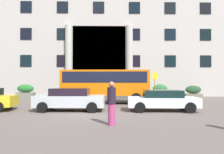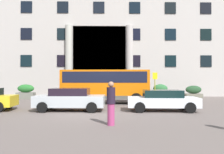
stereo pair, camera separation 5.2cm
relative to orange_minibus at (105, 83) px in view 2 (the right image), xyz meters
The scene contains 13 objects.
ground_plane 5.81m from the orange_minibus, 98.42° to the right, with size 80.00×64.00×0.12m, color #625752.
office_building_facade 14.24m from the orange_minibus, 93.89° to the left, with size 41.07×9.66×18.52m.
orange_minibus is the anchor object (origin of this frame).
bus_stop_sign 4.81m from the orange_minibus, 22.80° to the left, with size 0.44×0.08×2.57m.
hedge_planter_far_east 4.76m from the orange_minibus, 97.19° to the left, with size 2.00×0.73×1.22m.
hedge_planter_west 9.40m from the orange_minibus, 149.81° to the left, with size 1.72×0.91×1.45m.
hedge_planter_entrance_right 10.42m from the orange_minibus, 28.74° to the left, with size 1.72×0.77×1.32m.
hedge_planter_far_west 7.32m from the orange_minibus, 40.02° to the left, with size 1.55×0.87×1.48m.
parked_sedan_far 5.06m from the orange_minibus, 115.46° to the right, with size 4.30×2.15×1.39m.
parked_coupe_end 5.94m from the orange_minibus, 53.12° to the right, with size 4.34×2.30×1.28m.
motorcycle_far_end 4.41m from the orange_minibus, 148.53° to the right, with size 1.92×0.61×0.89m.
scooter_by_planter 4.88m from the orange_minibus, 26.73° to the right, with size 2.00×0.78×0.89m.
pedestrian_child_trailing 9.16m from the orange_minibus, 88.10° to the right, with size 0.36×0.36×1.83m.
Camera 2 is at (0.96, -13.26, 1.88)m, focal length 37.01 mm.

